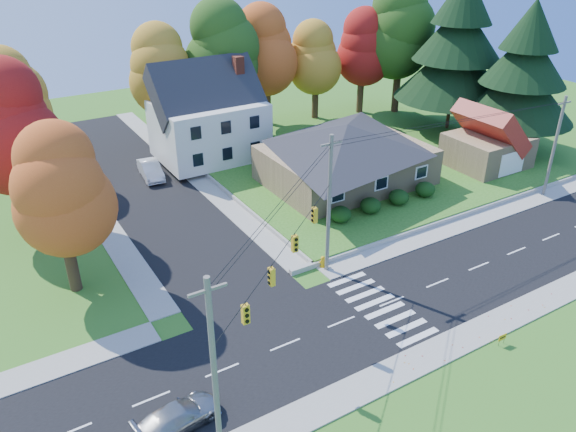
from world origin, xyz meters
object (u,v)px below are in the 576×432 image
ranch_house (346,153)px  silver_sedan (178,416)px  fire_hydrant (323,262)px  white_car (151,170)px

ranch_house → silver_sedan: ranch_house is taller
fire_hydrant → ranch_house: bearing=47.4°
silver_sedan → fire_hydrant: bearing=-69.1°
silver_sedan → fire_hydrant: (13.88, 8.02, -0.21)m
ranch_house → silver_sedan: bearing=-141.9°
white_car → fire_hydrant: white_car is taller
ranch_house → white_car: ranch_house is taller
white_car → silver_sedan: bearing=-100.8°
white_car → ranch_house: bearing=-31.1°
ranch_house → white_car: size_ratio=3.05×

